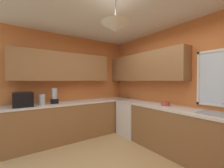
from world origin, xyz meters
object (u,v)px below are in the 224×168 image
Objects in this scene: blender_appliance at (54,97)px; kettle at (42,99)px; dishwasher at (132,118)px; sink_assembly at (223,115)px; bowl at (165,104)px; microwave at (23,99)px.

kettle is at bearing -85.88° from blender_appliance.
sink_assembly is (2.03, 0.04, 0.49)m from dishwasher.
bowl is (1.65, 2.13, -0.07)m from kettle.
dishwasher is 1.82× the size of microwave.
sink_assembly is at bearing 34.71° from blender_appliance.
microwave is 2.07× the size of kettle.
dishwasher is 2.05m from blender_appliance.
sink_assembly reaches higher than dishwasher.
dishwasher is 1.32× the size of sink_assembly.
dishwasher is 2.42× the size of blender_appliance.
sink_assembly is (2.69, 2.49, -0.13)m from microwave.
blender_appliance is (-2.69, -1.86, 0.15)m from sink_assembly.
microwave is at bearing -123.96° from bowl.
sink_assembly is 3.95× the size of bowl.
microwave is 0.63m from blender_appliance.
blender_appliance is at bearing 94.12° from kettle.
microwave is 0.73× the size of sink_assembly.
dishwasher is 2.09m from sink_assembly.
microwave is 0.35m from kettle.
dishwasher is at bearing 74.96° from microwave.
dishwasher is at bearing 70.13° from blender_appliance.
microwave reaches higher than kettle.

